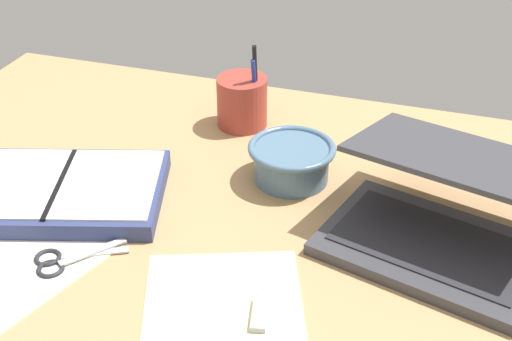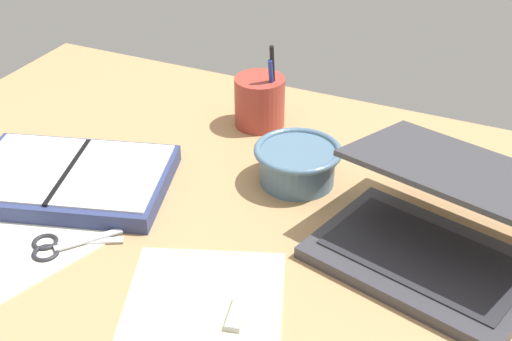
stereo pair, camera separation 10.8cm
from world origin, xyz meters
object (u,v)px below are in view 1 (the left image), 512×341
Objects in this scene: pen_cup at (242,102)px; planner at (62,190)px; scissors at (61,261)px; laptop at (442,216)px; bowl at (292,160)px.

pen_cup is 37.79cm from planner.
scissors is (8.05, -14.17, -1.23)cm from planner.
pen_cup is 1.35× the size of scissors.
laptop is 58.64cm from planner.
laptop reaches higher than bowl.
pen_cup is at bearing 131.74° from bowl.
laptop is 54.50cm from scissors.
laptop is 27.03cm from bowl.
pen_cup reaches higher than planner.
bowl reaches higher than scissors.
scissors is at bearing -103.47° from pen_cup.
bowl is 39.98cm from scissors.
planner is at bearing -158.21° from laptop.
planner is at bearing 80.14° from scissors.
laptop is 2.21× the size of pen_cup.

